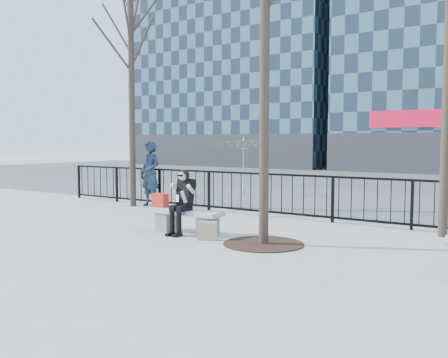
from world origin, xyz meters
The scene contains 12 objects.
ground centered at (0.00, 0.00, 0.00)m, with size 120.00×120.00×0.00m, color gray.
street_surface centered at (0.00, 15.00, 0.00)m, with size 60.00×23.00×0.01m, color #474747.
railing centered at (0.00, 3.00, 0.55)m, with size 14.00×0.06×1.10m.
building_left centered at (-15.00, 27.00, 11.30)m, with size 16.20×10.20×22.60m.
tree_left centered at (-4.00, 2.50, 4.86)m, with size 2.80×2.80×6.50m.
tree_grate centered at (1.90, -0.10, 0.01)m, with size 1.50×1.50×0.02m, color black.
bench_main centered at (0.00, 0.00, 0.30)m, with size 1.65×0.46×0.49m.
seated_woman centered at (0.00, -0.16, 0.67)m, with size 0.50×0.64×1.34m.
handbag centered at (-0.75, 0.02, 0.64)m, with size 0.36×0.17×0.30m, color red.
shopping_bag centered at (0.79, -0.35, 0.18)m, with size 0.38×0.14×0.36m, color #CBB68F.
standing_man centered at (-3.59, 2.80, 0.96)m, with size 0.70×0.46×1.92m, color black.
vendor_umbrella centered at (-3.14, 7.19, 1.04)m, with size 2.27×2.31×2.08m, color yellow.
Camera 1 is at (6.43, -8.08, 1.92)m, focal length 40.00 mm.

